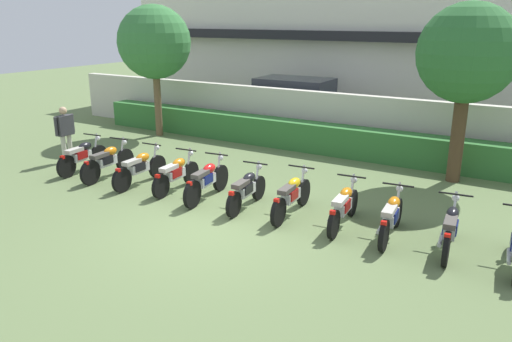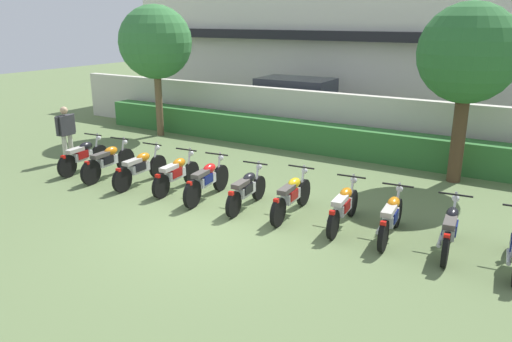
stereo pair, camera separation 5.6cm
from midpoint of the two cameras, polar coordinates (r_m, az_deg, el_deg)
The scene contains 18 objects.
ground at distance 10.16m, azimuth -4.86°, elevation -6.52°, with size 60.00×60.00×0.00m, color #607547.
building at distance 22.36m, azimuth 17.59°, elevation 14.14°, with size 24.26×6.50×6.41m.
compound_wall at distance 16.08m, azimuth 10.61°, elevation 5.42°, with size 23.04×0.30×1.77m, color beige.
hedge_row at distance 15.54m, azimuth 9.58°, elevation 3.41°, with size 18.43×0.70×0.89m, color #337033.
parked_car at distance 18.92m, azimuth 4.97°, elevation 7.53°, with size 4.55×2.17×1.89m.
tree_near_inspector at distance 17.93m, azimuth -11.22°, elevation 14.07°, with size 2.48×2.48×4.47m.
tree_far_side at distance 13.36m, azimuth 23.02°, elevation 12.03°, with size 2.41×2.41×4.43m.
motorcycle_in_row_0 at distance 14.43m, azimuth -18.89°, elevation 1.66°, with size 0.60×1.81×0.96m.
motorcycle_in_row_1 at distance 13.66m, azimuth -16.28°, elevation 1.10°, with size 0.60×1.93×0.98m.
motorcycle_in_row_2 at distance 12.90m, azimuth -12.87°, elevation 0.40°, with size 0.60×1.93×0.96m.
motorcycle_in_row_3 at distance 12.29m, azimuth -8.90°, elevation -0.26°, with size 0.60×1.80×0.94m.
motorcycle_in_row_4 at distance 11.64m, azimuth -5.46°, elevation -1.02°, with size 0.60×1.93×0.98m.
motorcycle_in_row_5 at distance 11.04m, azimuth -0.96°, elevation -2.07°, with size 0.60×1.77×0.94m.
motorcycle_in_row_6 at distance 10.66m, azimuth 4.18°, elevation -2.76°, with size 0.60×1.94×0.96m.
motorcycle_in_row_7 at distance 10.22m, azimuth 10.01°, elevation -3.93°, with size 0.60×1.87×0.94m.
motorcycle_in_row_8 at distance 9.88m, azimuth 15.19°, elevation -5.01°, with size 0.60×1.83×0.95m.
motorcycle_in_row_9 at distance 9.66m, azimuth 21.27°, elevation -6.08°, with size 0.60×1.84×0.96m.
inspector_person at distance 15.44m, azimuth -20.62°, elevation 4.39°, with size 0.22×0.66×1.62m.
Camera 2 is at (5.60, -7.45, 4.06)m, focal length 35.33 mm.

